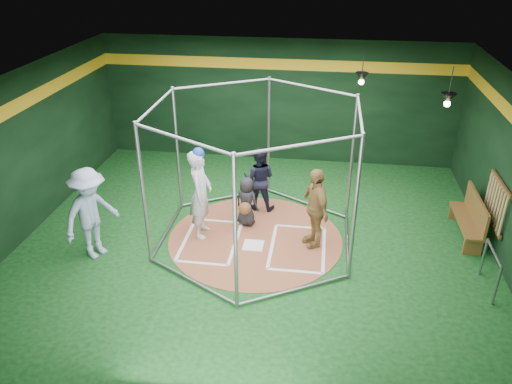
# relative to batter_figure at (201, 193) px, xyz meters

# --- Properties ---
(room_shell) EXTENTS (10.10, 9.10, 3.53)m
(room_shell) POSITION_rel_batter_figure_xyz_m (1.19, -0.01, 0.72)
(room_shell) COLOR #0C3911
(room_shell) RESTS_ON ground
(clay_disc) EXTENTS (3.80, 3.80, 0.01)m
(clay_disc) POSITION_rel_batter_figure_xyz_m (1.19, -0.02, -1.03)
(clay_disc) COLOR #995637
(clay_disc) RESTS_ON ground
(home_plate) EXTENTS (0.43, 0.43, 0.01)m
(home_plate) POSITION_rel_batter_figure_xyz_m (1.19, -0.32, -1.01)
(home_plate) COLOR white
(home_plate) RESTS_ON clay_disc
(batter_box_left) EXTENTS (1.17, 1.77, 0.01)m
(batter_box_left) POSITION_rel_batter_figure_xyz_m (0.24, -0.27, -1.01)
(batter_box_left) COLOR white
(batter_box_left) RESTS_ON clay_disc
(batter_box_right) EXTENTS (1.17, 1.77, 0.01)m
(batter_box_right) POSITION_rel_batter_figure_xyz_m (2.14, -0.27, -1.01)
(batter_box_right) COLOR white
(batter_box_right) RESTS_ON clay_disc
(batting_cage) EXTENTS (4.05, 4.67, 3.00)m
(batting_cage) POSITION_rel_batter_figure_xyz_m (1.19, -0.02, 0.47)
(batting_cage) COLOR gray
(batting_cage) RESTS_ON ground
(bat_rack) EXTENTS (0.07, 1.25, 0.98)m
(bat_rack) POSITION_rel_batter_figure_xyz_m (6.11, 0.38, 0.02)
(bat_rack) COLOR brown
(bat_rack) RESTS_ON room_shell
(pendant_lamp_near) EXTENTS (0.34, 0.34, 0.90)m
(pendant_lamp_near) POSITION_rel_batter_figure_xyz_m (3.39, 3.58, 1.71)
(pendant_lamp_near) COLOR black
(pendant_lamp_near) RESTS_ON room_shell
(pendant_lamp_far) EXTENTS (0.34, 0.34, 0.90)m
(pendant_lamp_far) POSITION_rel_batter_figure_xyz_m (5.19, 1.98, 1.71)
(pendant_lamp_far) COLOR black
(pendant_lamp_far) RESTS_ON room_shell
(batter_figure) EXTENTS (0.49, 0.74, 2.06)m
(batter_figure) POSITION_rel_batter_figure_xyz_m (0.00, 0.00, 0.00)
(batter_figure) COLOR silver
(batter_figure) RESTS_ON clay_disc
(visitor_leopard) EXTENTS (0.85, 1.12, 1.76)m
(visitor_leopard) POSITION_rel_batter_figure_xyz_m (2.45, -0.05, -0.14)
(visitor_leopard) COLOR tan
(visitor_leopard) RESTS_ON clay_disc
(catcher_figure) EXTENTS (0.67, 0.67, 1.16)m
(catcher_figure) POSITION_rel_batter_figure_xyz_m (0.90, 0.55, -0.44)
(catcher_figure) COLOR black
(catcher_figure) RESTS_ON clay_disc
(umpire) EXTENTS (0.79, 0.64, 1.57)m
(umpire) POSITION_rel_batter_figure_xyz_m (1.08, 1.36, -0.24)
(umpire) COLOR black
(umpire) RESTS_ON clay_disc
(bystander_blue) EXTENTS (1.22, 1.46, 1.96)m
(bystander_blue) POSITION_rel_batter_figure_xyz_m (-1.99, -1.09, -0.05)
(bystander_blue) COLOR #94A9C3
(bystander_blue) RESTS_ON ground
(dugout_bench) EXTENTS (0.39, 1.67, 0.97)m
(dugout_bench) POSITION_rel_batter_figure_xyz_m (5.81, 0.75, -0.53)
(dugout_bench) COLOR brown
(dugout_bench) RESTS_ON ground
(steel_railing) EXTENTS (0.05, 0.96, 0.83)m
(steel_railing) POSITION_rel_batter_figure_xyz_m (5.74, -1.13, -0.48)
(steel_railing) COLOR gray
(steel_railing) RESTS_ON ground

